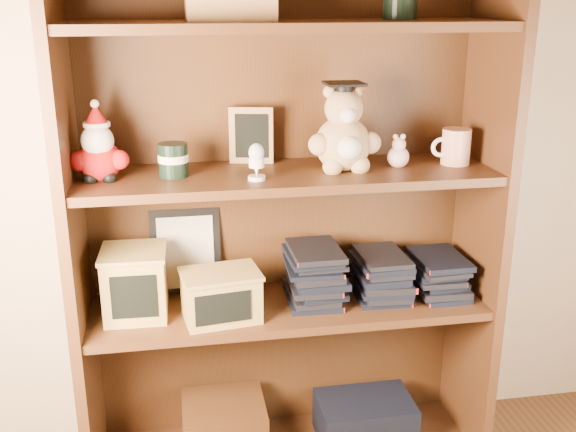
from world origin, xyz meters
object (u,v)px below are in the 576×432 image
(grad_teddy_bear, at_px, (344,136))
(teacher_mug, at_px, (455,147))
(treats_box, at_px, (135,283))
(bookcase, at_px, (284,224))

(grad_teddy_bear, bearing_deg, teacher_mug, 1.30)
(teacher_mug, distance_m, treats_box, 0.98)
(teacher_mug, xyz_separation_m, treats_box, (-0.92, -0.00, -0.35))
(bookcase, bearing_deg, grad_teddy_bear, -20.36)
(teacher_mug, bearing_deg, grad_teddy_bear, -178.70)
(teacher_mug, height_order, treats_box, teacher_mug)
(bookcase, height_order, teacher_mug, bookcase)
(grad_teddy_bear, height_order, treats_box, grad_teddy_bear)
(bookcase, distance_m, grad_teddy_bear, 0.31)
(bookcase, bearing_deg, teacher_mug, -5.93)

